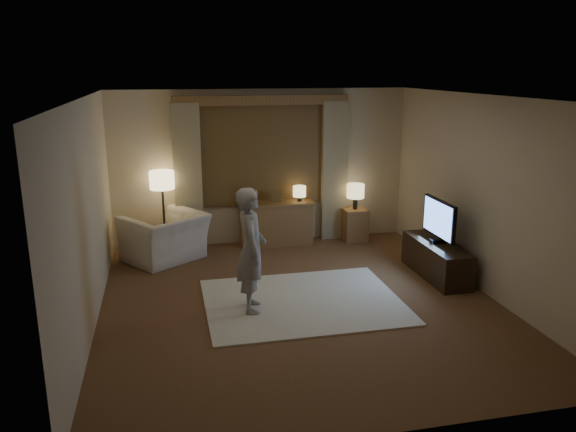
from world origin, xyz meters
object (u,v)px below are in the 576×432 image
object	(u,v)px
sideboard	(276,225)
tv_stand	(436,260)
armchair	(165,238)
side_table	(355,225)
person	(251,250)

from	to	relation	value
sideboard	tv_stand	world-z (taller)	sideboard
armchair	tv_stand	size ratio (longest dim) A/B	0.81
side_table	person	size ratio (longest dim) A/B	0.36
sideboard	armchair	bearing A→B (deg)	-167.21
sideboard	person	xyz separation A→B (m)	(-0.83, -2.58, 0.44)
armchair	side_table	bearing A→B (deg)	150.02
armchair	side_table	distance (m)	3.26
armchair	sideboard	bearing A→B (deg)	156.27
side_table	tv_stand	size ratio (longest dim) A/B	0.40
armchair	tv_stand	world-z (taller)	armchair
armchair	tv_stand	bearing A→B (deg)	121.24
person	sideboard	bearing A→B (deg)	-11.89
person	armchair	bearing A→B (deg)	31.38
side_table	tv_stand	distance (m)	2.02
tv_stand	person	size ratio (longest dim) A/B	0.91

